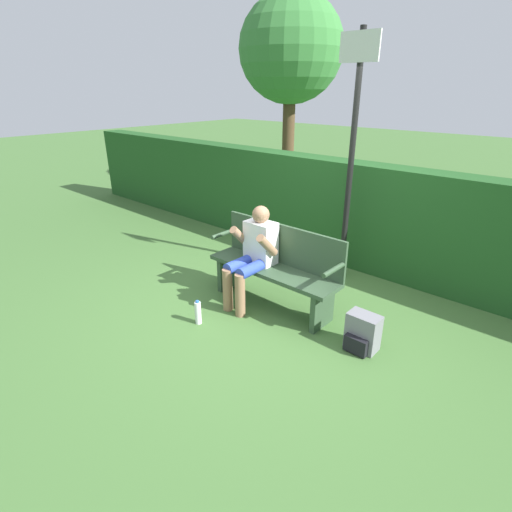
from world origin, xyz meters
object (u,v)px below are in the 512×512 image
(person_seated, at_px, (253,252))
(park_bench, at_px, (276,266))
(tree, at_px, (291,50))
(backpack, at_px, (362,333))
(water_bottle, at_px, (198,313))
(signpost, at_px, (352,144))

(person_seated, bearing_deg, park_bench, 35.31)
(park_bench, xyz_separation_m, person_seated, (-0.20, -0.14, 0.15))
(person_seated, xyz_separation_m, tree, (-3.27, 4.89, 2.41))
(park_bench, distance_m, tree, 6.42)
(backpack, distance_m, tree, 7.31)
(backpack, bearing_deg, person_seated, -179.53)
(person_seated, bearing_deg, water_bottle, -99.86)
(tree, bearing_deg, water_bottle, -60.76)
(backpack, distance_m, signpost, 2.20)
(park_bench, bearing_deg, backpack, -6.57)
(park_bench, bearing_deg, person_seated, -144.69)
(park_bench, distance_m, person_seated, 0.29)
(water_bottle, distance_m, tree, 7.06)
(person_seated, relative_size, backpack, 3.10)
(backpack, distance_m, water_bottle, 1.67)
(backpack, xyz_separation_m, water_bottle, (-1.49, -0.74, -0.04))
(park_bench, xyz_separation_m, signpost, (0.19, 1.13, 1.21))
(water_bottle, bearing_deg, person_seated, 80.14)
(park_bench, distance_m, signpost, 1.67)
(signpost, bearing_deg, person_seated, -107.37)
(person_seated, bearing_deg, signpost, 72.63)
(park_bench, relative_size, tree, 0.37)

